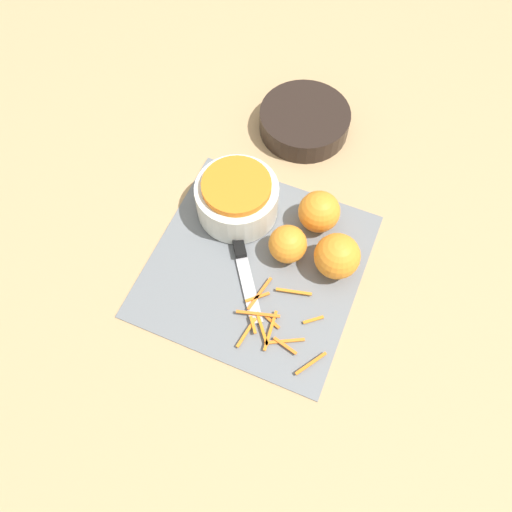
{
  "coord_description": "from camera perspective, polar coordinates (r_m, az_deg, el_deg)",
  "views": [
    {
      "loc": [
        0.16,
        -0.37,
        0.81
      ],
      "look_at": [
        0.0,
        0.0,
        0.04
      ],
      "focal_mm": 35.0,
      "sensor_mm": 36.0,
      "label": 1
    }
  ],
  "objects": [
    {
      "name": "orange_back",
      "position": [
        0.87,
        9.25,
        -0.02
      ],
      "size": [
        0.08,
        0.08,
        0.08
      ],
      "color": "orange",
      "rests_on": "cutting_board"
    },
    {
      "name": "orange_left",
      "position": [
        0.88,
        3.65,
        1.37
      ],
      "size": [
        0.07,
        0.07,
        0.07
      ],
      "color": "orange",
      "rests_on": "cutting_board"
    },
    {
      "name": "bowl_speckled",
      "position": [
        0.92,
        -2.17,
        6.71
      ],
      "size": [
        0.15,
        0.15,
        0.08
      ],
      "color": "silver",
      "rests_on": "cutting_board"
    },
    {
      "name": "bowl_dark",
      "position": [
        1.07,
        5.54,
        15.11
      ],
      "size": [
        0.19,
        0.19,
        0.05
      ],
      "color": "black",
      "rests_on": "ground_plane"
    },
    {
      "name": "knife",
      "position": [
        0.9,
        -1.91,
        0.9
      ],
      "size": [
        0.14,
        0.19,
        0.02
      ],
      "rotation": [
        0.0,
        0.0,
        -0.95
      ],
      "color": "black",
      "rests_on": "cutting_board"
    },
    {
      "name": "peel_pile",
      "position": [
        0.85,
        2.04,
        -7.64
      ],
      "size": [
        0.17,
        0.14,
        0.01
      ],
      "color": "orange",
      "rests_on": "cutting_board"
    },
    {
      "name": "cutting_board",
      "position": [
        0.9,
        0.0,
        -0.97
      ],
      "size": [
        0.37,
        0.37,
        0.01
      ],
      "color": "slate",
      "rests_on": "ground_plane"
    },
    {
      "name": "ground_plane",
      "position": [
        0.9,
        0.0,
        -1.06
      ],
      "size": [
        4.0,
        4.0,
        0.0
      ],
      "primitive_type": "plane",
      "color": "tan"
    },
    {
      "name": "orange_right",
      "position": [
        0.91,
        7.22,
        5.05
      ],
      "size": [
        0.08,
        0.08,
        0.08
      ],
      "color": "orange",
      "rests_on": "cutting_board"
    }
  ]
}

